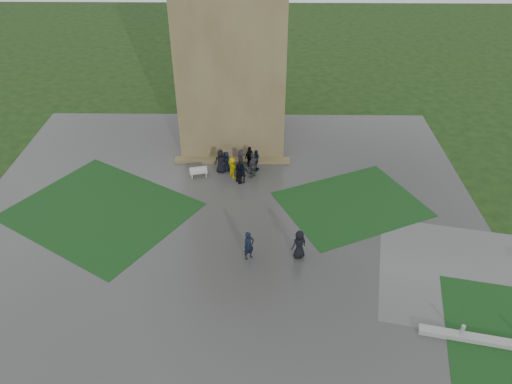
{
  "coord_description": "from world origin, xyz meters",
  "views": [
    {
      "loc": [
        2.35,
        -22.8,
        20.04
      ],
      "look_at": [
        1.95,
        4.67,
        1.2
      ],
      "focal_mm": 35.0,
      "sensor_mm": 36.0,
      "label": 1
    }
  ],
  "objects_px": {
    "bench": "(199,172)",
    "pedestrian_near": "(299,244)",
    "tower": "(232,29)",
    "pedestrian_mid": "(249,246)"
  },
  "relations": [
    {
      "from": "bench",
      "to": "pedestrian_mid",
      "type": "bearing_deg",
      "value": -78.82
    },
    {
      "from": "tower",
      "to": "bench",
      "type": "distance_m",
      "value": 11.09
    },
    {
      "from": "bench",
      "to": "pedestrian_near",
      "type": "bearing_deg",
      "value": -64.48
    },
    {
      "from": "pedestrian_mid",
      "to": "tower",
      "type": "bearing_deg",
      "value": 61.52
    },
    {
      "from": "pedestrian_near",
      "to": "bench",
      "type": "bearing_deg",
      "value": -78.39
    },
    {
      "from": "pedestrian_mid",
      "to": "pedestrian_near",
      "type": "xyz_separation_m",
      "value": [
        2.96,
        0.16,
        -0.0
      ]
    },
    {
      "from": "bench",
      "to": "pedestrian_mid",
      "type": "height_order",
      "value": "pedestrian_mid"
    },
    {
      "from": "tower",
      "to": "bench",
      "type": "bearing_deg",
      "value": -109.65
    },
    {
      "from": "tower",
      "to": "bench",
      "type": "height_order",
      "value": "tower"
    },
    {
      "from": "tower",
      "to": "pedestrian_near",
      "type": "height_order",
      "value": "tower"
    }
  ]
}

